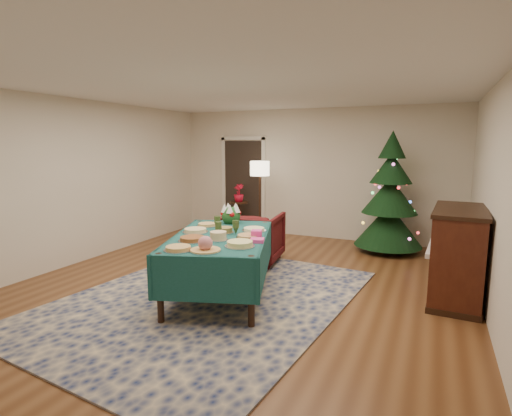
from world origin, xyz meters
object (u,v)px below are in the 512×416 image
at_px(buffet_table, 221,247).
at_px(christmas_tree, 390,198).
at_px(piano, 457,255).
at_px(side_table, 239,218).
at_px(potted_plant, 239,197).
at_px(floor_lamp, 260,173).
at_px(gift_box, 257,234).
at_px(armchair, 253,235).

distance_m(buffet_table, christmas_tree, 3.64).
bearing_deg(piano, side_table, 151.70).
bearing_deg(piano, potted_plant, 151.70).
distance_m(buffet_table, side_table, 3.66).
relative_size(floor_lamp, potted_plant, 4.15).
bearing_deg(buffet_table, christmas_tree, 61.12).
xyz_separation_m(gift_box, floor_lamp, (-1.29, 3.05, 0.53)).
height_order(potted_plant, christmas_tree, christmas_tree).
bearing_deg(armchair, buffet_table, 91.90).
relative_size(gift_box, armchair, 0.14).
bearing_deg(christmas_tree, buffet_table, -118.88).
relative_size(side_table, christmas_tree, 0.32).
distance_m(gift_box, christmas_tree, 3.40).
bearing_deg(floor_lamp, potted_plant, 155.06).
distance_m(armchair, piano, 3.06).
bearing_deg(potted_plant, side_table, 0.00).
xyz_separation_m(buffet_table, side_table, (-1.42, 3.36, -0.29)).
distance_m(gift_box, floor_lamp, 3.36).
bearing_deg(buffet_table, side_table, 112.93).
bearing_deg(piano, armchair, 171.87).
bearing_deg(armchair, christmas_tree, -147.07).
distance_m(buffet_table, floor_lamp, 3.25).
distance_m(buffet_table, potted_plant, 3.65).
xyz_separation_m(christmas_tree, piano, (1.04, -2.08, -0.42)).
height_order(gift_box, piano, piano).
relative_size(gift_box, floor_lamp, 0.08).
distance_m(potted_plant, christmas_tree, 3.18).
height_order(floor_lamp, christmas_tree, christmas_tree).
height_order(side_table, christmas_tree, christmas_tree).
xyz_separation_m(side_table, potted_plant, (0.00, 0.00, 0.48)).
distance_m(gift_box, armchair, 1.72).
distance_m(floor_lamp, potted_plant, 0.89).
xyz_separation_m(armchair, potted_plant, (-1.19, 1.84, 0.36)).
bearing_deg(side_table, gift_box, -60.12).
distance_m(floor_lamp, christmas_tree, 2.57).
height_order(buffet_table, potted_plant, potted_plant).
bearing_deg(buffet_table, piano, 21.31).
xyz_separation_m(potted_plant, christmas_tree, (3.17, -0.19, 0.17)).
height_order(armchair, floor_lamp, floor_lamp).
height_order(gift_box, potted_plant, potted_plant).
bearing_deg(armchair, piano, 165.04).
distance_m(buffet_table, gift_box, 0.54).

